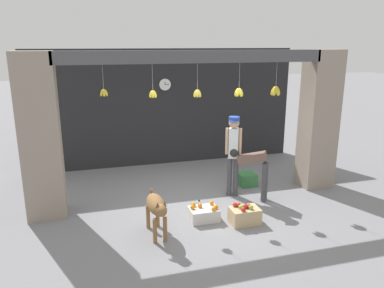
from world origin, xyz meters
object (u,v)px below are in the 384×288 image
at_px(worker_stooping, 254,166).
at_px(produce_box_green, 247,179).
at_px(water_bottle, 199,206).
at_px(wall_clock, 165,85).
at_px(fruit_crate_oranges, 204,213).
at_px(dog, 156,207).
at_px(shopkeeper, 233,149).
at_px(fruit_crate_apples, 244,215).

relative_size(worker_stooping, produce_box_green, 2.66).
bearing_deg(worker_stooping, water_bottle, 136.60).
distance_m(worker_stooping, wall_clock, 3.50).
height_order(fruit_crate_oranges, wall_clock, wall_clock).
relative_size(dog, fruit_crate_oranges, 1.97).
height_order(water_bottle, wall_clock, wall_clock).
height_order(shopkeeper, worker_stooping, shopkeeper).
xyz_separation_m(shopkeeper, produce_box_green, (0.56, 0.49, -0.91)).
xyz_separation_m(shopkeeper, water_bottle, (-0.92, -0.54, -0.95)).
distance_m(produce_box_green, wall_clock, 3.29).
bearing_deg(shopkeeper, dog, 58.05).
distance_m(fruit_crate_oranges, fruit_crate_apples, 0.76).
height_order(dog, worker_stooping, worker_stooping).
height_order(dog, produce_box_green, dog).
distance_m(shopkeeper, worker_stooping, 0.56).
bearing_deg(shopkeeper, fruit_crate_apples, 101.76).
distance_m(shopkeeper, produce_box_green, 1.18).
bearing_deg(wall_clock, worker_stooping, -66.66).
bearing_deg(worker_stooping, dog, 150.03).
relative_size(fruit_crate_oranges, produce_box_green, 1.30).
height_order(worker_stooping, produce_box_green, worker_stooping).
relative_size(fruit_crate_apples, water_bottle, 2.44).
xyz_separation_m(shopkeeper, fruit_crate_apples, (-0.27, -1.29, -0.89)).
bearing_deg(dog, shopkeeper, 122.11).
height_order(fruit_crate_oranges, water_bottle, fruit_crate_oranges).
bearing_deg(water_bottle, wall_clock, 89.78).
relative_size(worker_stooping, water_bottle, 4.97).
height_order(fruit_crate_oranges, produce_box_green, fruit_crate_oranges).
distance_m(dog, fruit_crate_oranges, 1.10).
relative_size(dog, shopkeeper, 0.60).
relative_size(worker_stooping, wall_clock, 3.36).
bearing_deg(worker_stooping, fruit_crate_oranges, 152.59).
height_order(shopkeeper, water_bottle, shopkeeper).
relative_size(worker_stooping, fruit_crate_apples, 2.04).
height_order(shopkeeper, wall_clock, wall_clock).
relative_size(shopkeeper, wall_clock, 5.38).
xyz_separation_m(worker_stooping, produce_box_green, (0.21, 0.79, -0.59)).
xyz_separation_m(fruit_crate_apples, produce_box_green, (0.83, 1.78, -0.02)).
bearing_deg(produce_box_green, dog, -143.93).
bearing_deg(fruit_crate_oranges, worker_stooping, 26.59).
bearing_deg(fruit_crate_oranges, produce_box_green, 43.66).
distance_m(dog, worker_stooping, 2.49).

